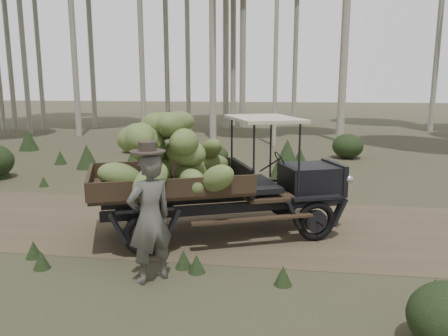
% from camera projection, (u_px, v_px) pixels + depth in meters
% --- Properties ---
extents(ground, '(120.00, 120.00, 0.00)m').
position_uv_depth(ground, '(157.00, 223.00, 9.25)').
color(ground, '#473D2B').
rests_on(ground, ground).
extents(dirt_track, '(70.00, 4.00, 0.01)m').
position_uv_depth(dirt_track, '(157.00, 223.00, 9.25)').
color(dirt_track, brown).
rests_on(dirt_track, ground).
extents(banana_truck, '(5.15, 3.47, 2.46)m').
position_uv_depth(banana_truck, '(191.00, 162.00, 8.17)').
color(banana_truck, black).
rests_on(banana_truck, ground).
extents(farmer, '(0.82, 0.83, 2.10)m').
position_uv_depth(farmer, '(150.00, 217.00, 6.36)').
color(farmer, '#504E49').
rests_on(farmer, ground).
extents(undergrowth, '(21.03, 20.56, 1.37)m').
position_uv_depth(undergrowth, '(21.00, 189.00, 10.02)').
color(undergrowth, '#233319').
rests_on(undergrowth, ground).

